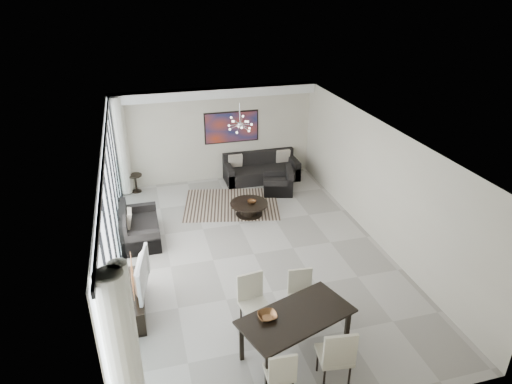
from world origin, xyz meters
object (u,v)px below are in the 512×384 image
object	(u,v)px
coffee_table	(249,208)
sofa_main	(261,171)
tv_console	(132,300)
television	(137,274)
dining_table	(296,319)

from	to	relation	value
coffee_table	sofa_main	distance (m)	2.39
tv_console	television	bearing A→B (deg)	1.46
television	dining_table	xyz separation A→B (m)	(2.49, -1.83, -0.12)
tv_console	television	world-z (taller)	television
sofa_main	dining_table	distance (m)	7.33
television	dining_table	size ratio (longest dim) A/B	0.54
tv_console	television	distance (m)	0.60
dining_table	tv_console	bearing A→B (deg)	145.44
coffee_table	sofa_main	xyz separation A→B (m)	(0.96, 2.19, 0.08)
sofa_main	dining_table	bearing A→B (deg)	-101.30
coffee_table	television	xyz separation A→B (m)	(-2.97, -3.15, 0.62)
sofa_main	television	bearing A→B (deg)	-126.32
coffee_table	dining_table	distance (m)	5.03
television	dining_table	bearing A→B (deg)	-116.24
dining_table	sofa_main	bearing A→B (deg)	78.70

